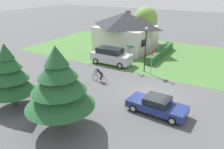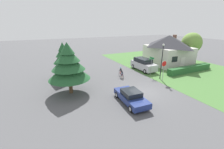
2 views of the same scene
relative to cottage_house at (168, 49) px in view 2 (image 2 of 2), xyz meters
name	(u,v)px [view 2 (image 2 of 2)]	position (x,y,z in m)	size (l,w,h in m)	color
ground_plane	(144,92)	(-11.85, -8.47, -2.77)	(140.00, 140.00, 0.00)	#515154
grass_verge_right	(186,70)	(-0.08, -4.47, -2.76)	(16.00, 36.00, 0.01)	#477538
cottage_house	(168,49)	(0.00, 0.00, 0.00)	(7.45, 8.74, 5.34)	beige
hedge_row	(190,69)	(-0.72, -5.58, -2.28)	(8.68, 0.90, 0.97)	#285B2D
sedan_left_lane	(131,97)	(-14.39, -9.76, -2.13)	(2.02, 4.41, 1.29)	navy
cyclist	(121,73)	(-11.70, -3.04, -2.05)	(0.44, 1.76, 1.47)	black
parked_suv_right	(143,64)	(-6.67, -1.45, -1.80)	(2.01, 4.81, 1.96)	#B7B7BC
stop_sign	(164,67)	(-7.55, -6.79, -0.78)	(0.73, 0.07, 2.80)	gray
street_lamp	(162,58)	(-7.06, -5.83, 0.23)	(0.29, 0.29, 4.91)	black
street_name_sign	(151,63)	(-7.42, -4.23, -0.85)	(0.90, 0.90, 2.79)	gray
conifer_tall_near	(69,65)	(-19.17, -4.98, 0.41)	(4.39, 4.39, 5.58)	#4C3823
conifer_tall_far	(64,60)	(-18.91, 0.12, -0.07)	(3.52, 3.52, 5.02)	#4C3823
deciduous_tree_right	(192,43)	(4.85, -1.03, 1.00)	(3.72, 3.72, 5.74)	#4C3823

